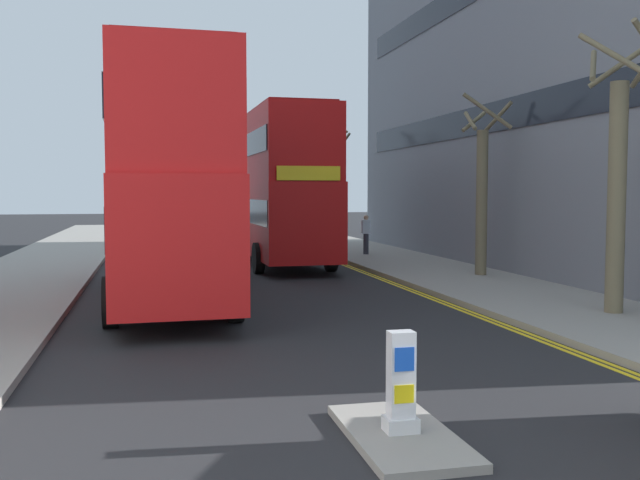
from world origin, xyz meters
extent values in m
cube|color=gray|center=(6.50, 16.00, 0.07)|extent=(4.00, 80.00, 0.14)
cube|color=yellow|center=(4.40, 14.00, 0.00)|extent=(0.10, 56.00, 0.01)
cube|color=yellow|center=(4.24, 14.00, 0.00)|extent=(0.10, 56.00, 0.01)
cube|color=gray|center=(0.00, 4.99, 0.05)|extent=(1.10, 2.20, 0.10)
cube|color=silver|center=(0.00, 4.99, 0.18)|extent=(0.36, 0.28, 0.16)
cube|color=white|center=(0.00, 4.99, 0.73)|extent=(0.28, 0.20, 0.95)
cube|color=blue|center=(0.00, 4.89, 0.92)|extent=(0.22, 0.01, 0.26)
cube|color=yellow|center=(0.00, 4.89, 0.54)|extent=(0.22, 0.01, 0.20)
cube|color=red|center=(-2.30, 15.84, 1.74)|extent=(2.77, 10.86, 2.60)
cube|color=red|center=(-2.30, 15.84, 4.29)|extent=(2.72, 10.64, 2.50)
cube|color=black|center=(-2.30, 15.84, 2.04)|extent=(2.79, 10.43, 0.84)
cube|color=black|center=(-2.30, 15.84, 4.39)|extent=(2.77, 10.21, 0.80)
cube|color=yellow|center=(-2.44, 21.22, 3.29)|extent=(2.00, 0.11, 0.44)
cube|color=maroon|center=(-2.30, 15.84, 5.59)|extent=(2.49, 9.77, 0.10)
cylinder|color=black|center=(-3.64, 19.15, 0.52)|extent=(0.33, 1.05, 1.04)
cylinder|color=black|center=(-1.14, 19.22, 0.52)|extent=(0.33, 1.05, 1.04)
cylinder|color=black|center=(-3.47, 12.46, 0.52)|extent=(0.33, 1.05, 1.04)
cylinder|color=black|center=(-0.97, 12.52, 0.52)|extent=(0.33, 1.05, 1.04)
cube|color=#B20F0F|center=(1.98, 24.58, 1.74)|extent=(2.67, 10.84, 2.60)
cube|color=#B20F0F|center=(1.98, 24.58, 4.29)|extent=(2.62, 10.62, 2.50)
cube|color=black|center=(1.98, 24.58, 2.04)|extent=(2.69, 10.41, 0.84)
cube|color=black|center=(1.98, 24.58, 4.39)|extent=(2.68, 10.19, 0.80)
cube|color=yellow|center=(2.06, 19.20, 3.29)|extent=(2.00, 0.09, 0.44)
cube|color=maroon|center=(1.98, 24.58, 5.59)|extent=(2.40, 9.75, 0.10)
cylinder|color=black|center=(3.28, 21.25, 0.52)|extent=(0.32, 1.04, 1.04)
cylinder|color=black|center=(0.78, 21.22, 0.52)|extent=(0.32, 1.04, 1.04)
cylinder|color=black|center=(3.18, 27.95, 0.52)|extent=(0.32, 1.04, 1.04)
cylinder|color=black|center=(0.68, 27.91, 0.52)|extent=(0.32, 1.04, 1.04)
cylinder|color=#2D2D38|center=(5.98, 26.02, 0.56)|extent=(0.22, 0.22, 0.85)
cube|color=silver|center=(5.98, 26.02, 1.27)|extent=(0.34, 0.22, 0.56)
sphere|color=tan|center=(5.98, 26.02, 1.66)|extent=(0.20, 0.20, 0.20)
cylinder|color=#6B6047|center=(7.34, 18.19, 2.38)|extent=(0.36, 0.36, 4.48)
cylinder|color=#6B6047|center=(7.91, 18.36, 5.03)|extent=(0.47, 1.22, 0.92)
cylinder|color=#6B6047|center=(7.23, 18.60, 4.92)|extent=(0.91, 0.35, 0.69)
cylinder|color=#6B6047|center=(6.94, 18.21, 4.90)|extent=(0.17, 0.87, 0.66)
cylinder|color=#6B6047|center=(7.15, 17.49, 5.13)|extent=(1.48, 0.52, 1.10)
cylinder|color=#6B6047|center=(6.13, 32.10, 2.46)|extent=(0.32, 0.32, 4.63)
cylinder|color=#6B6047|center=(6.68, 32.27, 5.18)|extent=(0.46, 1.19, 0.90)
cylinder|color=#6B6047|center=(6.31, 32.80, 5.28)|extent=(1.47, 0.48, 1.09)
cylinder|color=#6B6047|center=(5.37, 32.19, 5.31)|extent=(0.29, 1.58, 1.15)
cylinder|color=#6B6047|center=(6.07, 31.64, 5.10)|extent=(0.99, 0.23, 0.74)
cylinder|color=#6B6047|center=(6.99, 11.07, 2.59)|extent=(0.38, 0.38, 4.89)
cylinder|color=#6B6047|center=(7.33, 11.58, 5.46)|extent=(1.13, 0.81, 0.94)
cylinder|color=#6B6047|center=(6.55, 11.37, 5.40)|extent=(0.73, 0.98, 0.83)
cylinder|color=#6B6047|center=(6.49, 10.63, 5.50)|extent=(1.00, 1.12, 1.02)
cube|color=slate|center=(13.50, 20.09, 6.86)|extent=(10.00, 28.00, 13.71)
cube|color=black|center=(8.48, 20.09, 5.21)|extent=(0.04, 24.64, 1.00)
camera|label=1|loc=(-2.60, -2.25, 2.72)|focal=40.08mm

